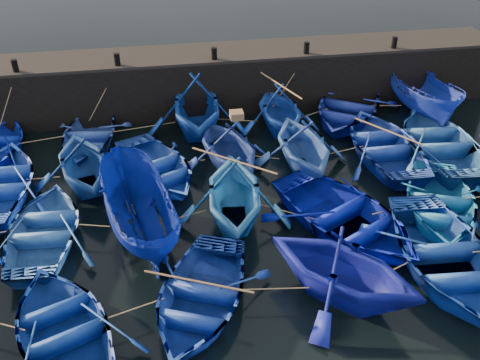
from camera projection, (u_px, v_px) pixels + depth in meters
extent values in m
plane|color=black|center=(258.00, 257.00, 16.10)|extent=(120.00, 120.00, 0.00)
cube|color=black|center=(213.00, 81.00, 24.01)|extent=(26.00, 2.50, 2.50)
cube|color=black|center=(212.00, 53.00, 23.28)|extent=(26.00, 2.50, 0.12)
cylinder|color=black|center=(15.00, 66.00, 21.24)|extent=(0.24, 0.24, 0.50)
cylinder|color=black|center=(117.00, 59.00, 21.81)|extent=(0.24, 0.24, 0.50)
cylinder|color=black|center=(214.00, 53.00, 22.37)|extent=(0.24, 0.24, 0.50)
cylinder|color=black|center=(307.00, 48.00, 22.93)|extent=(0.24, 0.24, 0.50)
cylinder|color=black|center=(394.00, 42.00, 23.49)|extent=(0.24, 0.24, 0.50)
imported|color=#2D4CAB|center=(88.00, 136.00, 21.40)|extent=(3.69, 4.75, 0.91)
imported|color=#103C94|center=(196.00, 105.00, 21.92)|extent=(4.45, 5.08, 2.55)
imported|color=blue|center=(279.00, 109.00, 22.12)|extent=(3.61, 4.12, 2.08)
imported|color=navy|center=(347.00, 107.00, 23.36)|extent=(6.25, 6.69, 1.13)
imported|color=#1D35AB|center=(422.00, 95.00, 23.40)|extent=(2.33, 5.26, 1.98)
imported|color=navy|center=(83.00, 162.00, 18.59)|extent=(4.46, 4.88, 2.18)
imported|color=blue|center=(156.00, 167.00, 19.44)|extent=(4.92, 5.61, 0.97)
imported|color=navy|center=(229.00, 145.00, 19.55)|extent=(4.49, 4.88, 2.15)
imported|color=#2E5AB2|center=(304.00, 144.00, 19.59)|extent=(3.84, 4.39, 2.21)
imported|color=#1B3996|center=(385.00, 144.00, 20.68)|extent=(3.83, 5.34, 1.10)
imported|color=#275AA3|center=(440.00, 141.00, 20.82)|extent=(4.50, 5.93, 1.16)
imported|color=blue|center=(45.00, 229.00, 16.46)|extent=(3.60, 4.83, 0.96)
imported|color=navy|center=(138.00, 212.00, 16.33)|extent=(3.03, 5.50, 2.01)
imported|color=blue|center=(234.00, 192.00, 16.93)|extent=(4.24, 4.78, 2.31)
imported|color=#041198|center=(346.00, 217.00, 16.83)|extent=(6.06, 6.74, 1.15)
imported|color=#1B6CB1|center=(440.00, 203.00, 17.58)|extent=(4.92, 5.71, 0.99)
imported|color=navy|center=(63.00, 327.00, 13.25)|extent=(4.77, 5.54, 0.97)
imported|color=navy|center=(199.00, 296.00, 14.13)|extent=(4.90, 5.61, 0.97)
imported|color=#0F1891|center=(344.00, 267.00, 14.07)|extent=(5.78, 5.75, 2.30)
imported|color=#1A45A9|center=(444.00, 255.00, 15.33)|extent=(4.37, 5.82, 1.15)
cube|color=brown|center=(237.00, 115.00, 18.92)|extent=(0.47, 0.45, 0.27)
cylinder|color=tan|center=(41.00, 140.00, 20.95)|extent=(1.77, 0.39, 0.04)
cylinder|color=tan|center=(143.00, 127.00, 21.83)|extent=(2.64, 0.46, 0.04)
cylinder|color=tan|center=(238.00, 120.00, 22.36)|extent=(1.62, 0.53, 0.04)
cylinder|color=tan|center=(314.00, 113.00, 22.88)|extent=(1.44, 0.67, 0.04)
cylinder|color=tan|center=(384.00, 106.00, 23.51)|extent=(1.50, 0.26, 0.04)
cylinder|color=tan|center=(43.00, 178.00, 18.70)|extent=(1.14, 0.06, 0.04)
cylinder|color=tan|center=(121.00, 170.00, 19.15)|extent=(0.67, 0.23, 0.04)
cylinder|color=tan|center=(193.00, 161.00, 19.62)|extent=(0.90, 0.11, 0.04)
cylinder|color=tan|center=(266.00, 157.00, 19.87)|extent=(0.94, 0.43, 0.04)
cylinder|color=tan|center=(345.00, 150.00, 20.29)|extent=(1.61, 0.40, 0.04)
cylinder|color=tan|center=(413.00, 143.00, 20.76)|extent=(0.40, 0.22, 0.04)
cylinder|color=tan|center=(3.00, 232.00, 16.23)|extent=(0.63, 0.10, 0.04)
cylinder|color=tan|center=(92.00, 225.00, 16.50)|extent=(1.10, 0.34, 0.04)
cylinder|color=tan|center=(188.00, 215.00, 16.92)|extent=(1.23, 0.36, 0.04)
cylinder|color=tan|center=(289.00, 212.00, 17.06)|extent=(1.61, 1.13, 0.04)
cylinder|color=tan|center=(394.00, 209.00, 17.20)|extent=(1.56, 0.32, 0.04)
cylinder|color=tan|center=(133.00, 309.00, 13.65)|extent=(1.64, 0.52, 0.04)
cylinder|color=tan|center=(271.00, 289.00, 14.25)|extent=(2.04, 0.31, 0.04)
cylinder|color=tan|center=(394.00, 269.00, 14.88)|extent=(1.50, 0.61, 0.04)
cylinder|color=tan|center=(7.00, 102.00, 21.42)|extent=(1.03, 0.99, 2.09)
cylinder|color=tan|center=(103.00, 94.00, 22.10)|extent=(1.46, 0.64, 2.09)
cylinder|color=tan|center=(204.00, 84.00, 22.87)|extent=(1.02, 0.20, 2.09)
cylinder|color=tan|center=(290.00, 81.00, 23.18)|extent=(1.62, 0.70, 2.09)
cylinder|color=tan|center=(323.00, 76.00, 23.67)|extent=(1.68, 0.06, 2.09)
cylinder|color=tan|center=(402.00, 71.00, 24.09)|extent=(0.98, 0.29, 2.09)
cylinder|color=#99724C|center=(280.00, 85.00, 21.53)|extent=(1.08, 2.84, 0.06)
cylinder|color=#99724C|center=(387.00, 131.00, 20.36)|extent=(1.77, 2.49, 0.06)
cylinder|color=#99724C|center=(234.00, 161.00, 16.28)|extent=(2.34, 1.97, 0.06)
cylinder|color=#99724C|center=(198.00, 282.00, 13.84)|extent=(2.74, 1.32, 0.06)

